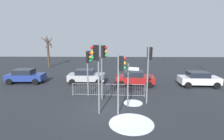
# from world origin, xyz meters

# --- Properties ---
(ground_plane) EXTENTS (60.00, 60.00, 0.00)m
(ground_plane) POSITION_xyz_m (0.00, 0.00, 0.00)
(ground_plane) COLOR #26282D
(traffic_light_foreground_right) EXTENTS (0.51, 0.42, 4.37)m
(traffic_light_foreground_right) POSITION_xyz_m (-0.35, 1.97, 3.20)
(traffic_light_foreground_right) COLOR slate
(traffic_light_foreground_right) RESTS_ON ground
(traffic_light_mid_left) EXTENTS (0.50, 0.43, 4.55)m
(traffic_light_mid_left) POSITION_xyz_m (-0.58, -0.69, 3.33)
(traffic_light_mid_left) COLOR slate
(traffic_light_mid_left) RESTS_ON ground
(traffic_light_foreground_left) EXTENTS (0.45, 0.48, 4.29)m
(traffic_light_foreground_left) POSITION_xyz_m (3.03, 1.37, 3.15)
(traffic_light_foreground_left) COLOR slate
(traffic_light_foreground_left) RESTS_ON ground
(traffic_light_mid_right) EXTENTS (0.55, 0.37, 3.88)m
(traffic_light_mid_right) POSITION_xyz_m (0.90, -0.61, 2.84)
(traffic_light_mid_right) COLOR slate
(traffic_light_mid_right) RESTS_ON ground
(traffic_light_rear_right) EXTENTS (0.46, 0.47, 3.88)m
(traffic_light_rear_right) POSITION_xyz_m (-1.58, 2.66, 2.85)
(traffic_light_rear_right) COLOR slate
(traffic_light_rear_right) RESTS_ON ground
(direction_sign_post) EXTENTS (0.75, 0.30, 3.12)m
(direction_sign_post) POSITION_xyz_m (1.52, 0.61, 1.75)
(direction_sign_post) COLOR slate
(direction_sign_post) RESTS_ON ground
(pedestrian_guard_railing) EXTENTS (6.11, 0.36, 1.07)m
(pedestrian_guard_railing) POSITION_xyz_m (-0.00, 2.75, 0.55)
(pedestrian_guard_railing) COLOR slate
(pedestrian_guard_railing) RESTS_ON ground
(car_blue_far) EXTENTS (3.84, 1.99, 1.47)m
(car_blue_far) POSITION_xyz_m (-9.03, 6.89, 0.77)
(car_blue_far) COLOR navy
(car_blue_far) RESTS_ON ground
(car_white_near) EXTENTS (3.84, 2.01, 1.47)m
(car_white_near) POSITION_xyz_m (8.88, 5.90, 0.77)
(car_white_near) COLOR silver
(car_white_near) RESTS_ON ground
(car_red_mid) EXTENTS (3.91, 2.15, 1.47)m
(car_red_mid) POSITION_xyz_m (2.53, 6.12, 0.77)
(car_red_mid) COLOR maroon
(car_red_mid) RESTS_ON ground
(car_silver_trailing) EXTENTS (3.81, 1.94, 1.47)m
(car_silver_trailing) POSITION_xyz_m (-2.52, 6.92, 0.77)
(car_silver_trailing) COLOR #B2B5BA
(car_silver_trailing) RESTS_ON ground
(bare_tree_left) EXTENTS (1.59, 1.59, 4.95)m
(bare_tree_left) POSITION_xyz_m (-10.07, 16.55, 2.50)
(bare_tree_left) COLOR #473828
(bare_tree_left) RESTS_ON ground
(snow_patch_kerb) EXTENTS (1.43, 1.43, 0.01)m
(snow_patch_kerb) POSITION_xyz_m (1.93, 1.28, 0.01)
(snow_patch_kerb) COLOR white
(snow_patch_kerb) RESTS_ON ground
(snow_patch_island) EXTENTS (2.62, 2.62, 0.01)m
(snow_patch_island) POSITION_xyz_m (1.51, -1.86, 0.01)
(snow_patch_island) COLOR white
(snow_patch_island) RESTS_ON ground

